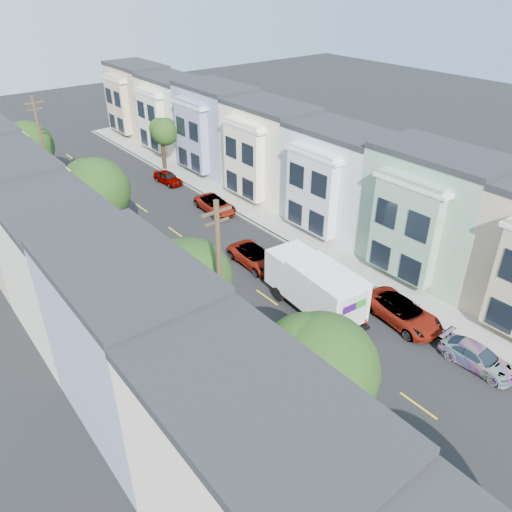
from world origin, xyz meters
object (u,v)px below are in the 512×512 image
at_px(lead_sedan, 256,257).
at_px(parked_left_d, 158,277).
at_px(parked_left_c, 272,376).
at_px(parked_right_c, 215,205).
at_px(utility_pole_far, 45,156).
at_px(parked_right_a, 477,357).
at_px(tree_e, 27,147).
at_px(fedex_truck, 315,286).
at_px(tree_far_r, 164,132).
at_px(parked_right_b, 403,312).
at_px(tree_b, 319,371).
at_px(parked_left_b, 397,487).
at_px(tree_c, 190,280).
at_px(parked_right_d, 168,178).
at_px(tree_d, 95,192).
at_px(utility_pole_near, 220,294).

bearing_deg(lead_sedan, parked_left_d, 164.37).
distance_m(parked_left_c, parked_right_c, 21.98).
bearing_deg(utility_pole_far, parked_right_a, -71.85).
bearing_deg(tree_e, parked_left_c, -87.63).
height_order(fedex_truck, parked_left_c, fedex_truck).
height_order(tree_far_r, fedex_truck, tree_far_r).
xyz_separation_m(parked_left_c, parked_right_b, (9.80, -0.73, -0.01)).
xyz_separation_m(fedex_truck, parked_left_d, (-6.35, 8.76, -1.26)).
xyz_separation_m(utility_pole_far, parked_right_b, (11.20, -29.16, -4.43)).
relative_size(parked_right_a, parked_right_b, 0.79).
height_order(tree_b, parked_left_b, tree_b).
xyz_separation_m(tree_c, parked_right_d, (11.20, 22.80, -3.83)).
distance_m(fedex_truck, parked_left_d, 10.89).
relative_size(tree_c, parked_right_a, 1.66).
relative_size(parked_left_c, parked_left_d, 1.18).
relative_size(tree_e, parked_left_c, 1.56).
distance_m(parked_right_b, parked_right_c, 20.41).
bearing_deg(tree_d, utility_pole_far, 89.99).
height_order(tree_e, utility_pole_near, utility_pole_near).
relative_size(tree_b, utility_pole_far, 0.75).
bearing_deg(lead_sedan, parked_left_b, -109.61).
distance_m(tree_e, parked_right_a, 41.31).
bearing_deg(tree_e, utility_pole_near, -90.00).
relative_size(fedex_truck, lead_sedan, 1.48).
relative_size(tree_d, utility_pole_far, 0.78).
height_order(utility_pole_near, parked_left_d, utility_pole_near).
height_order(tree_far_r, lead_sedan, tree_far_r).
distance_m(tree_far_r, utility_pole_far, 13.69).
relative_size(fedex_truck, parked_right_c, 1.52).
bearing_deg(parked_right_d, tree_c, -120.79).
height_order(fedex_truck, parked_right_c, fedex_truck).
bearing_deg(parked_left_b, utility_pole_far, 86.97).
height_order(utility_pole_near, utility_pole_far, same).
bearing_deg(parked_left_b, parked_right_b, 31.36).
distance_m(tree_c, tree_far_r, 29.63).
distance_m(tree_far_r, parked_right_c, 12.83).
bearing_deg(parked_right_d, tree_e, 148.53).
height_order(utility_pole_far, fedex_truck, utility_pole_far).
bearing_deg(parked_right_b, parked_left_b, -137.80).
xyz_separation_m(tree_c, lead_sedan, (8.31, 4.81, -3.78)).
xyz_separation_m(tree_far_r, lead_sedan, (-4.88, -21.72, -3.36)).
bearing_deg(tree_c, parked_left_b, -84.02).
bearing_deg(parked_right_b, parked_right_c, 95.61).
relative_size(parked_right_a, parked_right_d, 1.06).
distance_m(lead_sedan, parked_right_a, 16.16).
relative_size(lead_sedan, parked_right_a, 1.18).
height_order(fedex_truck, parked_right_d, fedex_truck).
height_order(utility_pole_near, parked_right_d, utility_pole_near).
bearing_deg(lead_sedan, parked_left_c, -123.00).
bearing_deg(fedex_truck, tree_b, -129.51).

